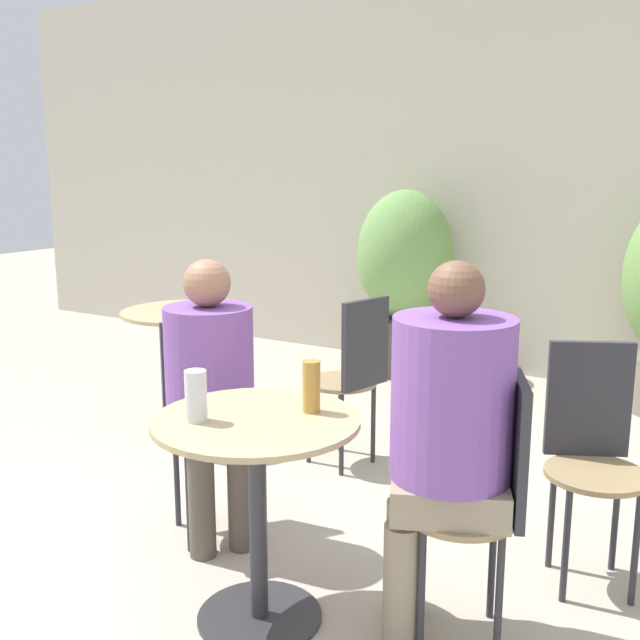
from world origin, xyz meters
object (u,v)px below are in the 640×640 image
cafe_table_near (257,477)px  bistro_chair_0 (490,487)px  bistro_chair_3 (592,441)px  beer_glass_1 (311,386)px  potted_plant_0 (404,272)px  cafe_table_far (185,344)px  bistro_chair_2 (354,368)px  seated_person_0 (446,425)px  bistro_chair_1 (204,407)px  beer_glass_0 (196,396)px  seated_person_1 (211,379)px

cafe_table_near → bistro_chair_0: size_ratio=0.81×
bistro_chair_0 → bistro_chair_3: (0.19, 0.58, 0.00)m
cafe_table_near → bistro_chair_3: bearing=44.7°
beer_glass_1 → potted_plant_0: 3.10m
cafe_table_far → cafe_table_near: bearing=-42.2°
bistro_chair_2 → seated_person_0: seated_person_0 is taller
cafe_table_far → bistro_chair_1: bistro_chair_1 is taller
cafe_table_near → beer_glass_1: size_ratio=4.16×
cafe_table_far → seated_person_0: bearing=-28.0°
cafe_table_far → seated_person_0: (1.96, -1.04, 0.20)m
potted_plant_0 → cafe_table_near: bearing=-74.0°
cafe_table_far → beer_glass_0: bearing=-47.8°
seated_person_0 → potted_plant_0: size_ratio=0.92×
bistro_chair_1 → beer_glass_1: beer_glass_1 is taller
bistro_chair_3 → beer_glass_1: bearing=-162.1°
seated_person_0 → potted_plant_0: potted_plant_0 is taller
bistro_chair_0 → bistro_chair_1: same height
cafe_table_far → seated_person_1: bearing=-44.5°
cafe_table_near → seated_person_1: (-0.48, 0.36, 0.17)m
bistro_chair_1 → seated_person_1: 0.21m
bistro_chair_0 → bistro_chair_1: bearing=-120.0°
cafe_table_near → bistro_chair_1: size_ratio=0.81×
bistro_chair_0 → seated_person_1: 1.18m
bistro_chair_1 → seated_person_0: seated_person_0 is taller
bistro_chair_3 → potted_plant_0: potted_plant_0 is taller
bistro_chair_1 → bistro_chair_2: 0.90m
cafe_table_far → potted_plant_0: size_ratio=0.53×
bistro_chair_2 → seated_person_0: size_ratio=0.71×
beer_glass_1 → beer_glass_0: bearing=-135.0°
beer_glass_1 → seated_person_1: bearing=160.1°
bistro_chair_2 → beer_glass_1: beer_glass_1 is taller
bistro_chair_2 → potted_plant_0: bearing=-148.4°
beer_glass_0 → bistro_chair_1: bearing=128.3°
bistro_chair_3 → beer_glass_0: size_ratio=5.31×
cafe_table_near → cafe_table_far: bearing=137.8°
beer_glass_0 → seated_person_1: bearing=124.8°
cafe_table_far → seated_person_1: size_ratio=0.62×
bistro_chair_1 → seated_person_0: (1.15, -0.21, 0.20)m
bistro_chair_1 → beer_glass_1: size_ratio=5.11×
cafe_table_near → bistro_chair_3: size_ratio=0.81×
bistro_chair_3 → seated_person_1: seated_person_1 is taller
bistro_chair_1 → beer_glass_0: 0.77m
bistro_chair_3 → cafe_table_far: bearing=144.1°
bistro_chair_3 → beer_glass_0: bearing=-161.7°
seated_person_0 → potted_plant_0: 3.18m
cafe_table_near → seated_person_0: seated_person_0 is taller
seated_person_0 → potted_plant_0: (-1.44, 2.84, 0.03)m
cafe_table_far → bistro_chair_0: bistro_chair_0 is taller
cafe_table_near → cafe_table_far: (-1.41, 1.28, 0.01)m
bistro_chair_0 → beer_glass_1: 0.65m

